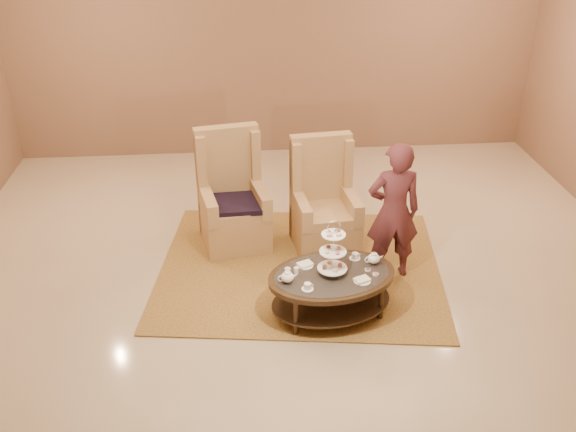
{
  "coord_description": "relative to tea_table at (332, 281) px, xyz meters",
  "views": [
    {
      "loc": [
        -0.65,
        -5.64,
        3.99
      ],
      "look_at": [
        -0.14,
        0.2,
        0.83
      ],
      "focal_mm": 40.0,
      "sensor_mm": 36.0,
      "label": 1
    }
  ],
  "objects": [
    {
      "name": "armchair_right",
      "position": [
        0.11,
        1.39,
        0.05
      ],
      "size": [
        0.79,
        0.82,
        1.33
      ],
      "rotation": [
        0.0,
        0.0,
        0.11
      ],
      "color": "tan",
      "rests_on": "ground"
    },
    {
      "name": "wall_back",
      "position": [
        -0.25,
        4.39,
        1.36
      ],
      "size": [
        8.0,
        0.04,
        3.5
      ],
      "primitive_type": "cube",
      "color": "#88644A",
      "rests_on": "ground"
    },
    {
      "name": "armchair_left",
      "position": [
        -0.96,
        1.57,
        0.08
      ],
      "size": [
        0.89,
        0.91,
        1.39
      ],
      "rotation": [
        0.0,
        0.0,
        0.19
      ],
      "color": "tan",
      "rests_on": "ground"
    },
    {
      "name": "person",
      "position": [
        0.75,
        0.66,
        0.4
      ],
      "size": [
        0.58,
        0.38,
        1.58
      ],
      "rotation": [
        0.0,
        0.0,
        3.14
      ],
      "color": "#512227",
      "rests_on": "ground"
    },
    {
      "name": "tea_table",
      "position": [
        0.0,
        0.0,
        0.0
      ],
      "size": [
        1.44,
        1.13,
        1.08
      ],
      "rotation": [
        0.0,
        0.0,
        0.2
      ],
      "color": "black",
      "rests_on": "ground"
    },
    {
      "name": "rug",
      "position": [
        -0.23,
        0.87,
        -0.38
      ],
      "size": [
        3.46,
        3.02,
        0.02
      ],
      "rotation": [
        0.0,
        0.0,
        -0.14
      ],
      "color": "#AA8A3C",
      "rests_on": "ground"
    },
    {
      "name": "ceiling",
      "position": [
        -0.25,
        0.39,
        -0.39
      ],
      "size": [
        8.0,
        8.0,
        0.02
      ],
      "primitive_type": "cube",
      "color": "white",
      "rests_on": "ground"
    },
    {
      "name": "ground",
      "position": [
        -0.25,
        0.39,
        -0.39
      ],
      "size": [
        8.0,
        8.0,
        0.0
      ],
      "primitive_type": "plane",
      "color": "beige",
      "rests_on": "ground"
    }
  ]
}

